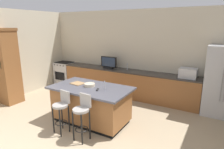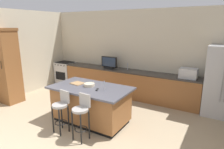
{
  "view_description": "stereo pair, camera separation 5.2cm",
  "coord_description": "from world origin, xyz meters",
  "px_view_note": "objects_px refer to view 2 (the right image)",
  "views": [
    {
      "loc": [
        2.66,
        -1.33,
        2.37
      ],
      "look_at": [
        0.07,
        3.17,
        1.05
      ],
      "focal_mm": 30.89,
      "sensor_mm": 36.0,
      "label": 1
    },
    {
      "loc": [
        2.71,
        -1.3,
        2.37
      ],
      "look_at": [
        0.07,
        3.17,
        1.05
      ],
      "focal_mm": 30.89,
      "sensor_mm": 36.0,
      "label": 2
    }
  ],
  "objects_px": {
    "kitchen_island": "(91,104)",
    "cabinet_tower": "(7,65)",
    "tv_remote": "(97,89)",
    "fruit_bowl": "(89,85)",
    "microwave": "(188,73)",
    "bar_stool_left": "(61,108)",
    "cell_phone": "(89,83)",
    "bar_stool_right": "(81,113)",
    "range_oven": "(66,73)",
    "refrigerator": "(224,82)",
    "tv_monitor": "(109,63)",
    "cutting_board": "(77,83)"
  },
  "relations": [
    {
      "from": "tv_remote",
      "to": "fruit_bowl",
      "type": "bearing_deg",
      "value": 134.06
    },
    {
      "from": "range_oven",
      "to": "cabinet_tower",
      "type": "xyz_separation_m",
      "value": [
        -0.14,
        -2.34,
        0.73
      ]
    },
    {
      "from": "microwave",
      "to": "fruit_bowl",
      "type": "height_order",
      "value": "microwave"
    },
    {
      "from": "microwave",
      "to": "bar_stool_left",
      "type": "relative_size",
      "value": 0.5
    },
    {
      "from": "range_oven",
      "to": "bar_stool_left",
      "type": "height_order",
      "value": "bar_stool_left"
    },
    {
      "from": "refrigerator",
      "to": "microwave",
      "type": "xyz_separation_m",
      "value": [
        -0.91,
        0.05,
        0.11
      ]
    },
    {
      "from": "microwave",
      "to": "bar_stool_right",
      "type": "xyz_separation_m",
      "value": [
        -1.59,
        -2.85,
        -0.45
      ]
    },
    {
      "from": "bar_stool_right",
      "to": "cabinet_tower",
      "type": "bearing_deg",
      "value": 175.79
    },
    {
      "from": "range_oven",
      "to": "bar_stool_right",
      "type": "bearing_deg",
      "value": -41.93
    },
    {
      "from": "bar_stool_left",
      "to": "cutting_board",
      "type": "bearing_deg",
      "value": 110.83
    },
    {
      "from": "bar_stool_right",
      "to": "cell_phone",
      "type": "xyz_separation_m",
      "value": [
        -0.52,
        0.97,
        0.32
      ]
    },
    {
      "from": "range_oven",
      "to": "bar_stool_right",
      "type": "distance_m",
      "value": 4.26
    },
    {
      "from": "fruit_bowl",
      "to": "tv_monitor",
      "type": "bearing_deg",
      "value": 107.94
    },
    {
      "from": "range_oven",
      "to": "microwave",
      "type": "bearing_deg",
      "value": 0.01
    },
    {
      "from": "cabinet_tower",
      "to": "kitchen_island",
      "type": "bearing_deg",
      "value": 4.52
    },
    {
      "from": "kitchen_island",
      "to": "tv_remote",
      "type": "distance_m",
      "value": 0.54
    },
    {
      "from": "range_oven",
      "to": "refrigerator",
      "type": "bearing_deg",
      "value": -0.49
    },
    {
      "from": "tv_monitor",
      "to": "tv_remote",
      "type": "relative_size",
      "value": 3.52
    },
    {
      "from": "cutting_board",
      "to": "range_oven",
      "type": "bearing_deg",
      "value": 139.57
    },
    {
      "from": "cabinet_tower",
      "to": "cell_phone",
      "type": "relative_size",
      "value": 15.38
    },
    {
      "from": "fruit_bowl",
      "to": "cutting_board",
      "type": "height_order",
      "value": "fruit_bowl"
    },
    {
      "from": "cell_phone",
      "to": "kitchen_island",
      "type": "bearing_deg",
      "value": -22.35
    },
    {
      "from": "refrigerator",
      "to": "microwave",
      "type": "relative_size",
      "value": 3.92
    },
    {
      "from": "kitchen_island",
      "to": "range_oven",
      "type": "height_order",
      "value": "range_oven"
    },
    {
      "from": "tv_remote",
      "to": "cabinet_tower",
      "type": "bearing_deg",
      "value": 158.72
    },
    {
      "from": "bar_stool_left",
      "to": "fruit_bowl",
      "type": "height_order",
      "value": "fruit_bowl"
    },
    {
      "from": "kitchen_island",
      "to": "tv_monitor",
      "type": "distance_m",
      "value": 2.26
    },
    {
      "from": "fruit_bowl",
      "to": "microwave",
      "type": "bearing_deg",
      "value": 46.37
    },
    {
      "from": "tv_monitor",
      "to": "cabinet_tower",
      "type": "bearing_deg",
      "value": -134.88
    },
    {
      "from": "range_oven",
      "to": "bar_stool_left",
      "type": "bearing_deg",
      "value": -47.72
    },
    {
      "from": "tv_monitor",
      "to": "bar_stool_right",
      "type": "distance_m",
      "value": 3.02
    },
    {
      "from": "bar_stool_right",
      "to": "fruit_bowl",
      "type": "relative_size",
      "value": 3.8
    },
    {
      "from": "microwave",
      "to": "tv_remote",
      "type": "height_order",
      "value": "microwave"
    },
    {
      "from": "microwave",
      "to": "tv_remote",
      "type": "bearing_deg",
      "value": -126.79
    },
    {
      "from": "cabinet_tower",
      "to": "cell_phone",
      "type": "bearing_deg",
      "value": 9.52
    },
    {
      "from": "bar_stool_right",
      "to": "kitchen_island",
      "type": "bearing_deg",
      "value": 117.39
    },
    {
      "from": "microwave",
      "to": "tv_monitor",
      "type": "height_order",
      "value": "tv_monitor"
    },
    {
      "from": "refrigerator",
      "to": "tv_remote",
      "type": "relative_size",
      "value": 11.08
    },
    {
      "from": "bar_stool_left",
      "to": "cell_phone",
      "type": "xyz_separation_m",
      "value": [
        0.07,
        0.97,
        0.34
      ]
    },
    {
      "from": "kitchen_island",
      "to": "cutting_board",
      "type": "xyz_separation_m",
      "value": [
        -0.46,
        0.06,
        0.46
      ]
    },
    {
      "from": "refrigerator",
      "to": "tv_remote",
      "type": "distance_m",
      "value": 3.33
    },
    {
      "from": "cabinet_tower",
      "to": "cell_phone",
      "type": "xyz_separation_m",
      "value": [
        2.79,
        0.47,
        -0.28
      ]
    },
    {
      "from": "cabinet_tower",
      "to": "bar_stool_right",
      "type": "height_order",
      "value": "cabinet_tower"
    },
    {
      "from": "bar_stool_right",
      "to": "cell_phone",
      "type": "bearing_deg",
      "value": 122.49
    },
    {
      "from": "kitchen_island",
      "to": "cabinet_tower",
      "type": "bearing_deg",
      "value": -175.48
    },
    {
      "from": "kitchen_island",
      "to": "bar_stool_left",
      "type": "xyz_separation_m",
      "value": [
        -0.27,
        -0.74,
        0.11
      ]
    },
    {
      "from": "kitchen_island",
      "to": "refrigerator",
      "type": "relative_size",
      "value": 1.04
    },
    {
      "from": "range_oven",
      "to": "tv_monitor",
      "type": "distance_m",
      "value": 2.24
    },
    {
      "from": "range_oven",
      "to": "cell_phone",
      "type": "height_order",
      "value": "range_oven"
    },
    {
      "from": "microwave",
      "to": "bar_stool_right",
      "type": "height_order",
      "value": "microwave"
    }
  ]
}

